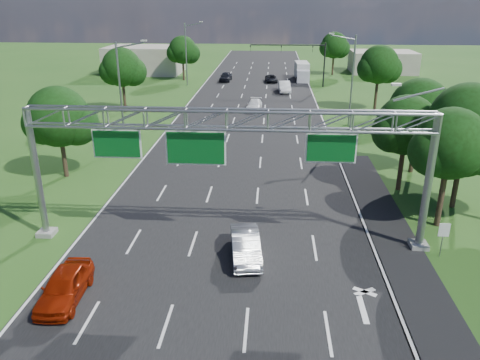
# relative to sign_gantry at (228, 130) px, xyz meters

# --- Properties ---
(ground) EXTENTS (220.00, 220.00, 0.00)m
(ground) POSITION_rel_sign_gantry_xyz_m (-0.33, 18.00, -6.89)
(ground) COLOR #235018
(ground) RESTS_ON ground
(road) EXTENTS (18.00, 180.00, 0.02)m
(road) POSITION_rel_sign_gantry_xyz_m (-0.33, 18.00, -6.89)
(road) COLOR black
(road) RESTS_ON ground
(road_flare) EXTENTS (3.00, 30.00, 0.02)m
(road_flare) POSITION_rel_sign_gantry_xyz_m (9.87, 2.00, -6.89)
(road_flare) COLOR black
(road_flare) RESTS_ON ground
(sign_gantry) EXTENTS (23.50, 1.00, 9.56)m
(sign_gantry) POSITION_rel_sign_gantry_xyz_m (0.00, 0.00, 0.00)
(sign_gantry) COLOR gray
(sign_gantry) RESTS_ON ground
(regulatory_sign) EXTENTS (0.60, 0.08, 2.10)m
(regulatory_sign) POSITION_rel_sign_gantry_xyz_m (12.07, -1.02, -5.38)
(regulatory_sign) COLOR gray
(regulatory_sign) RESTS_ON ground
(traffic_signal) EXTENTS (12.21, 0.24, 7.00)m
(traffic_signal) POSITION_rel_sign_gantry_xyz_m (7.15, 53.00, -1.72)
(traffic_signal) COLOR black
(traffic_signal) RESTS_ON ground
(streetlight_l_near) EXTENTS (2.97, 0.22, 10.16)m
(streetlight_l_near) POSITION_rel_sign_gantry_xyz_m (-11.63, 18.00, -1.31)
(streetlight_l_near) COLOR gray
(streetlight_l_near) RESTS_ON ground
(streetlight_l_far) EXTENTS (2.97, 0.22, 10.16)m
(streetlight_l_far) POSITION_rel_sign_gantry_xyz_m (-11.63, 53.00, -1.31)
(streetlight_l_far) COLOR gray
(streetlight_l_far) RESTS_ON ground
(streetlight_r_mid) EXTENTS (2.97, 0.22, 10.16)m
(streetlight_r_mid) POSITION_rel_sign_gantry_xyz_m (10.97, 28.00, -1.31)
(streetlight_r_mid) COLOR gray
(streetlight_r_mid) RESTS_ON ground
(tree_cluster_right) EXTENTS (9.91, 14.60, 8.68)m
(tree_cluster_right) POSITION_rel_sign_gantry_xyz_m (14.47, 7.19, -1.58)
(tree_cluster_right) COLOR #2D2116
(tree_cluster_right) RESTS_ON ground
(tree_verge_la) EXTENTS (5.76, 4.80, 7.40)m
(tree_verge_la) POSITION_rel_sign_gantry_xyz_m (-14.25, 10.04, -2.13)
(tree_verge_la) COLOR #2D2116
(tree_verge_la) RESTS_ON ground
(tree_verge_lb) EXTENTS (5.76, 4.80, 8.06)m
(tree_verge_lb) POSITION_rel_sign_gantry_xyz_m (-16.25, 33.04, -1.48)
(tree_verge_lb) COLOR #2D2116
(tree_verge_lb) RESTS_ON ground
(tree_verge_lc) EXTENTS (5.76, 4.80, 7.62)m
(tree_verge_lc) POSITION_rel_sign_gantry_xyz_m (-13.25, 58.04, -1.92)
(tree_verge_lc) COLOR #2D2116
(tree_verge_lc) RESTS_ON ground
(tree_verge_rd) EXTENTS (5.76, 4.80, 8.28)m
(tree_verge_rd) POSITION_rel_sign_gantry_xyz_m (15.75, 36.04, -1.26)
(tree_verge_rd) COLOR #2D2116
(tree_verge_rd) RESTS_ON ground
(tree_verge_re) EXTENTS (5.76, 4.80, 7.84)m
(tree_verge_re) POSITION_rel_sign_gantry_xyz_m (13.75, 66.04, -1.70)
(tree_verge_re) COLOR #2D2116
(tree_verge_re) RESTS_ON ground
(building_left) EXTENTS (14.00, 10.00, 5.00)m
(building_left) POSITION_rel_sign_gantry_xyz_m (-22.33, 66.00, -4.39)
(building_left) COLOR #9F9685
(building_left) RESTS_ON ground
(building_right) EXTENTS (12.00, 9.00, 4.00)m
(building_right) POSITION_rel_sign_gantry_xyz_m (23.67, 70.00, -4.89)
(building_right) COLOR #9F9685
(building_right) RESTS_ON ground
(red_coupe) EXTENTS (1.97, 4.49, 1.50)m
(red_coupe) POSITION_rel_sign_gantry_xyz_m (-7.38, -6.36, -6.14)
(red_coupe) COLOR #941D06
(red_coupe) RESTS_ON ground
(silver_sedan) EXTENTS (2.13, 4.63, 1.47)m
(silver_sedan) POSITION_rel_sign_gantry_xyz_m (1.09, -1.81, -6.16)
(silver_sedan) COLOR #A3A7AE
(silver_sedan) RESTS_ON ground
(car_queue_a) EXTENTS (2.08, 4.49, 1.27)m
(car_queue_a) POSITION_rel_sign_gantry_xyz_m (0.10, 35.51, -6.26)
(car_queue_a) COLOR white
(car_queue_a) RESTS_ON ground
(car_queue_b) EXTENTS (2.30, 4.37, 1.17)m
(car_queue_b) POSITION_rel_sign_gantry_xyz_m (2.16, 57.18, -6.31)
(car_queue_b) COLOR black
(car_queue_b) RESTS_ON ground
(car_queue_c) EXTENTS (2.07, 4.57, 1.52)m
(car_queue_c) POSITION_rel_sign_gantry_xyz_m (-5.81, 57.56, -6.13)
(car_queue_c) COLOR black
(car_queue_c) RESTS_ON ground
(car_queue_d) EXTENTS (2.04, 5.02, 1.62)m
(car_queue_d) POSITION_rel_sign_gantry_xyz_m (4.23, 48.12, -6.08)
(car_queue_d) COLOR white
(car_queue_d) RESTS_ON ground
(box_truck) EXTENTS (2.47, 7.80, 2.93)m
(box_truck) POSITION_rel_sign_gantry_xyz_m (7.58, 60.25, -5.49)
(box_truck) COLOR beige
(box_truck) RESTS_ON ground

